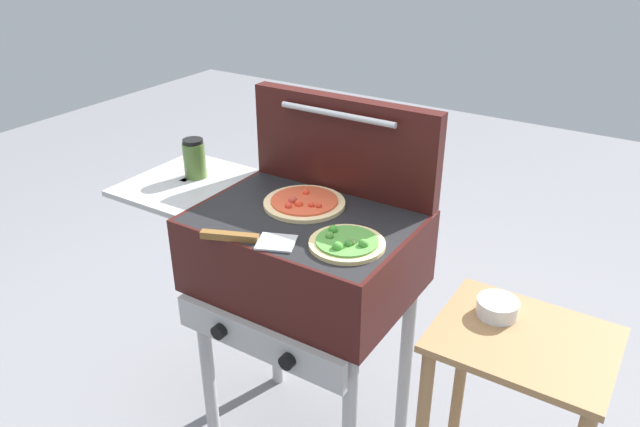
% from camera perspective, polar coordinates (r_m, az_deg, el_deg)
% --- Properties ---
extents(grill, '(0.96, 0.53, 0.90)m').
position_cam_1_polar(grill, '(1.84, -1.76, -4.12)').
color(grill, '#38110F').
rests_on(grill, ground_plane).
extents(grill_lid_open, '(0.63, 0.08, 0.30)m').
position_cam_1_polar(grill_lid_open, '(1.87, 2.24, 6.47)').
color(grill_lid_open, '#38110F').
rests_on(grill_lid_open, grill).
extents(pizza_pepperoni, '(0.25, 0.25, 0.04)m').
position_cam_1_polar(pizza_pepperoni, '(1.82, -1.50, 1.03)').
color(pizza_pepperoni, beige).
rests_on(pizza_pepperoni, grill).
extents(pizza_veggie, '(0.20, 0.20, 0.04)m').
position_cam_1_polar(pizza_veggie, '(1.61, 2.52, -2.77)').
color(pizza_veggie, '#E0C17F').
rests_on(pizza_veggie, grill).
extents(sauce_jar, '(0.07, 0.07, 0.13)m').
position_cam_1_polar(sauce_jar, '(2.04, -11.70, 5.07)').
color(sauce_jar, '#4C6B2D').
rests_on(sauce_jar, grill).
extents(spatula, '(0.26, 0.15, 0.02)m').
position_cam_1_polar(spatula, '(1.64, -6.71, -2.37)').
color(spatula, '#B7BABF').
rests_on(spatula, grill).
extents(prep_table, '(0.44, 0.36, 0.74)m').
position_cam_1_polar(prep_table, '(1.77, 17.64, -16.29)').
color(prep_table, olive).
rests_on(prep_table, ground_plane).
extents(topping_bowl_near, '(0.11, 0.11, 0.04)m').
position_cam_1_polar(topping_bowl_near, '(1.68, 16.30, -8.52)').
color(topping_bowl_near, silver).
rests_on(topping_bowl_near, prep_table).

